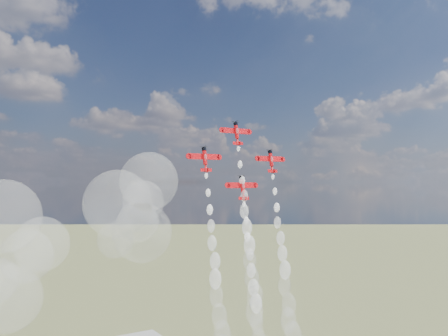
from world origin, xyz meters
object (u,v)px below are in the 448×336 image
plane_lead (237,133)px  plane_slot (242,187)px  plane_right (271,161)px  plane_left (205,159)px

plane_lead → plane_slot: size_ratio=1.00×
plane_right → plane_slot: 16.03m
plane_right → plane_slot: size_ratio=1.00×
plane_slot → plane_right: bearing=7.4°
plane_left → plane_slot: 16.03m
plane_lead → plane_right: bearing=-7.4°
plane_left → plane_slot: size_ratio=1.00×
plane_lead → plane_slot: (0.00, -3.40, -18.06)m
plane_left → plane_right: (26.26, 0.00, 0.00)m
plane_left → plane_lead: bearing=7.4°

